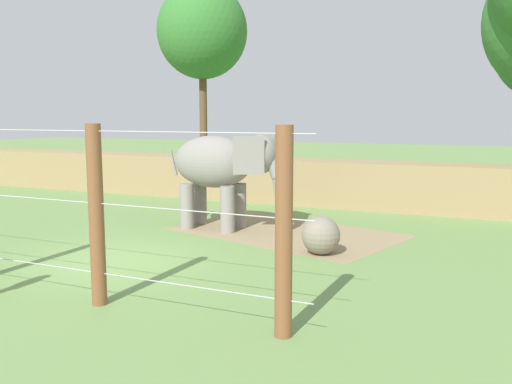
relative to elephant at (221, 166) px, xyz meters
name	(u,v)px	position (x,y,z in m)	size (l,w,h in m)	color
ground_plane	(110,262)	(-0.62, -4.55, -1.93)	(120.00, 120.00, 0.00)	#6B8E4C
dirt_patch	(286,232)	(2.00, 0.34, -1.93)	(6.50, 4.00, 0.01)	#937F5B
embankment_wall	(274,180)	(-0.62, 5.77, -1.06)	(36.00, 1.80, 1.74)	#997F56
elephant	(221,166)	(0.00, 0.00, 0.00)	(3.94, 1.66, 2.91)	gray
enrichment_ball	(321,235)	(3.73, -1.77, -1.45)	(0.97, 0.97, 0.97)	gray
cable_fence	(25,209)	(-0.60, -6.98, -0.27)	(11.75, 0.27, 3.31)	brown
tree_left_of_centre	(202,32)	(-8.16, 13.28, 6.27)	(5.12, 5.12, 10.93)	brown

